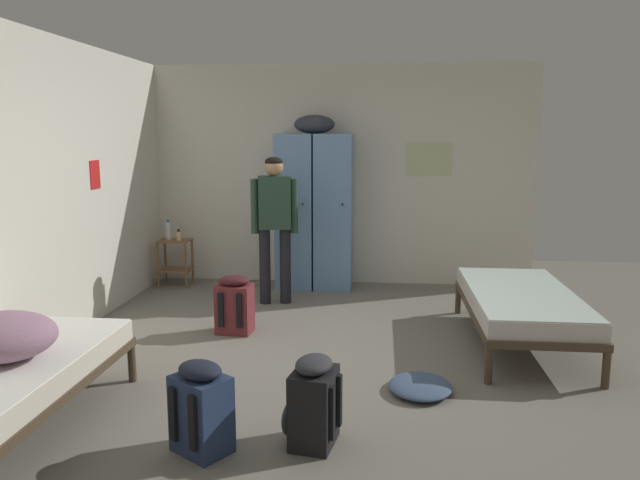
{
  "coord_description": "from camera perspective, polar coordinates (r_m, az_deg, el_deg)",
  "views": [
    {
      "loc": [
        0.51,
        -4.82,
        1.83
      ],
      "look_at": [
        0.0,
        0.27,
        0.95
      ],
      "focal_mm": 34.17,
      "sensor_mm": 36.0,
      "label": 1
    }
  ],
  "objects": [
    {
      "name": "lotion_bottle",
      "position": [
        7.6,
        -13.09,
        0.41
      ],
      "size": [
        0.06,
        0.06,
        0.14
      ],
      "color": "beige",
      "rests_on": "shelf_unit"
    },
    {
      "name": "ground_plane",
      "position": [
        5.18,
        -0.3,
        -10.92
      ],
      "size": [
        8.59,
        8.59,
        0.0
      ],
      "primitive_type": "plane",
      "color": "slate"
    },
    {
      "name": "backpack_maroon",
      "position": [
        5.79,
        -7.96,
        -6.09
      ],
      "size": [
        0.34,
        0.36,
        0.55
      ],
      "color": "maroon",
      "rests_on": "ground_plane"
    },
    {
      "name": "room_backdrop",
      "position": [
        6.36,
        -10.3,
        5.21
      ],
      "size": [
        4.72,
        5.43,
        2.69
      ],
      "color": "silver",
      "rests_on": "ground_plane"
    },
    {
      "name": "shelf_unit",
      "position": [
        7.71,
        -13.41,
        -1.62
      ],
      "size": [
        0.38,
        0.3,
        0.57
      ],
      "color": "brown",
      "rests_on": "ground_plane"
    },
    {
      "name": "locker_bank",
      "position": [
        7.32,
        -0.51,
        3.0
      ],
      "size": [
        0.9,
        0.55,
        2.07
      ],
      "color": "#6B93C6",
      "rests_on": "ground_plane"
    },
    {
      "name": "backpack_black",
      "position": [
        3.75,
        -0.72,
        -14.98
      ],
      "size": [
        0.37,
        0.36,
        0.55
      ],
      "color": "black",
      "rests_on": "ground_plane"
    },
    {
      "name": "backpack_navy",
      "position": [
        3.74,
        -10.93,
        -15.26
      ],
      "size": [
        0.41,
        0.41,
        0.55
      ],
      "color": "navy",
      "rests_on": "ground_plane"
    },
    {
      "name": "bed_right",
      "position": [
        5.65,
        18.28,
        -5.59
      ],
      "size": [
        0.9,
        1.9,
        0.49
      ],
      "color": "#473828",
      "rests_on": "ground_plane"
    },
    {
      "name": "person_traveler",
      "position": [
        6.6,
        -4.28,
        2.24
      ],
      "size": [
        0.5,
        0.27,
        1.61
      ],
      "color": "black",
      "rests_on": "ground_plane"
    },
    {
      "name": "water_bottle",
      "position": [
        7.7,
        -14.02,
        0.88
      ],
      "size": [
        0.06,
        0.06,
        0.24
      ],
      "color": "white",
      "rests_on": "shelf_unit"
    },
    {
      "name": "clothes_pile_denim",
      "position": [
        4.58,
        9.37,
        -13.34
      ],
      "size": [
        0.46,
        0.52,
        0.09
      ],
      "color": "#42567A",
      "rests_on": "ground_plane"
    },
    {
      "name": "bed_left_front",
      "position": [
        4.23,
        -27.68,
        -11.45
      ],
      "size": [
        0.9,
        1.9,
        0.49
      ],
      "color": "#473828",
      "rests_on": "ground_plane"
    },
    {
      "name": "bedding_heap",
      "position": [
        4.19,
        -27.68,
        -8.0
      ],
      "size": [
        0.66,
        0.6,
        0.28
      ],
      "color": "gray",
      "rests_on": "bed_left_front"
    }
  ]
}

